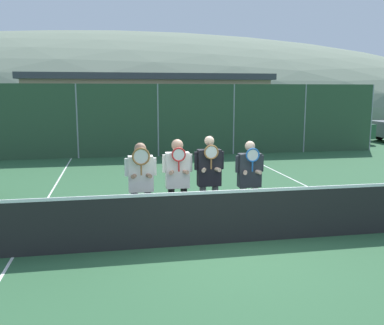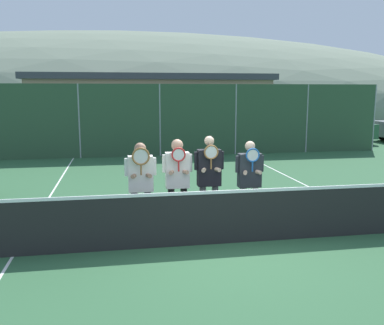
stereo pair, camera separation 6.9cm
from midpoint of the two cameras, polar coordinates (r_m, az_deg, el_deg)
The scene contains 15 objects.
ground_plane at distance 7.91m, azimuth 3.87°, elevation -10.71°, with size 120.00×120.00×0.00m, color #2D5B38.
hill_distant at distance 60.31m, azimuth -8.87°, elevation 6.77°, with size 103.80×57.67×20.18m.
clubhouse_building at distance 27.12m, azimuth -5.93°, elevation 7.67°, with size 14.68×5.50×3.76m.
fence_back at distance 18.16m, azimuth -4.66°, elevation 5.62°, with size 19.93×0.06×3.04m.
tennis_net at distance 7.75m, azimuth 3.91°, elevation -7.17°, with size 9.71×0.09×1.09m.
court_line_left_sideline at distance 10.69m, azimuth -19.63°, elevation -5.86°, with size 0.05×16.00×0.01m, color white.
court_line_right_sideline at distance 11.89m, azimuth 17.26°, elevation -4.21°, with size 0.05×16.00×0.01m, color white.
player_leftmost at distance 8.13m, azimuth -7.07°, elevation -2.34°, with size 0.60×0.34×1.78m.
player_center_left at distance 8.30m, azimuth -2.19°, elevation -1.91°, with size 0.59×0.34×1.82m.
player_center_right at distance 8.36m, azimuth 2.06°, elevation -1.78°, with size 0.59×0.34×1.88m.
player_rightmost at distance 8.57m, azimuth 7.43°, elevation -1.99°, with size 0.58×0.34×1.77m.
car_far_left at distance 21.50m, azimuth -23.79°, elevation 3.89°, with size 4.33×1.93×1.85m.
car_left_of_center at distance 21.09m, azimuth -10.02°, elevation 4.24°, with size 4.27×1.91×1.66m.
car_center at distance 21.70m, azimuth 4.25°, elevation 4.54°, with size 4.79×1.97×1.69m.
car_right_of_center at distance 23.50m, azimuth 17.42°, elevation 4.49°, with size 4.52×2.08×1.68m.
Camera 1 is at (-1.91, -7.18, 2.73)m, focal length 40.00 mm.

